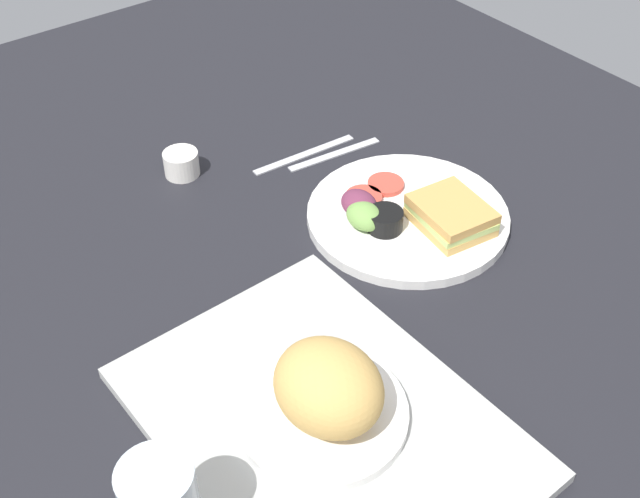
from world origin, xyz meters
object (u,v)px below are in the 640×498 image
object	(u,v)px
plate_with_salad	(409,215)
fork	(335,154)
espresso_cup	(181,163)
serving_tray	(323,423)
knife	(304,154)
bread_plate_near	(326,395)

from	to	relation	value
plate_with_salad	fork	xyz separation A→B (cm)	(20.65, -2.41, -1.40)
espresso_cup	fork	size ratio (longest dim) A/B	0.33
serving_tray	knife	distance (cm)	54.42
serving_tray	knife	size ratio (longest dim) A/B	2.37
bread_plate_near	espresso_cup	world-z (taller)	bread_plate_near
bread_plate_near	knife	distance (cm)	54.87
espresso_cup	fork	world-z (taller)	espresso_cup
knife	fork	bearing A→B (deg)	147.05
serving_tray	plate_with_salad	xyz separation A→B (cm)	(21.14, -32.49, 0.85)
plate_with_salad	knife	distance (cm)	23.74
bread_plate_near	knife	size ratio (longest dim) A/B	1.03
espresso_cup	plate_with_salad	bearing A→B (deg)	-147.30
serving_tray	espresso_cup	world-z (taller)	espresso_cup
serving_tray	fork	world-z (taller)	serving_tray
knife	serving_tray	bearing A→B (deg)	59.32
plate_with_salad	espresso_cup	world-z (taller)	plate_with_salad
serving_tray	plate_with_salad	size ratio (longest dim) A/B	1.50
fork	bread_plate_near	bearing A→B (deg)	57.41
bread_plate_near	plate_with_salad	size ratio (longest dim) A/B	0.65
bread_plate_near	fork	world-z (taller)	bread_plate_near
serving_tray	bread_plate_near	world-z (taller)	bread_plate_near
espresso_cup	serving_tray	bearing A→B (deg)	166.83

